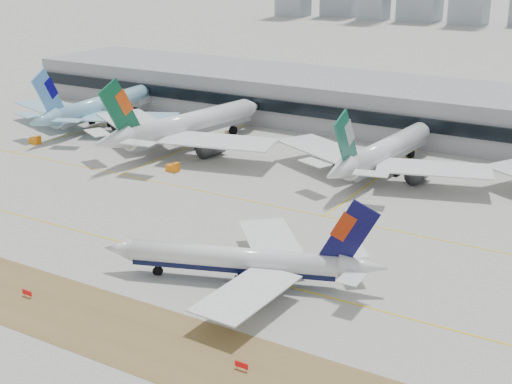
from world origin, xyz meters
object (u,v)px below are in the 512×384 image
Objects in this scene: widebody_korean at (98,108)px; widebody_eva at (185,127)px; widebody_cathay at (383,153)px; terminal at (394,106)px; taxiing_airliner at (244,261)px.

widebody_korean is 42.09m from widebody_eva.
terminal is at bearing 21.86° from widebody_cathay.
taxiing_airliner is 73.83m from widebody_cathay.
terminal is (45.05, 54.74, 0.83)m from widebody_eva.
terminal is (-17.28, 122.43, 3.24)m from taxiing_airliner.
taxiing_airliner is 92.05m from widebody_eva.
widebody_korean reaches higher than widebody_cathay.
taxiing_airliner is 128.04m from widebody_korean.
widebody_eva is (-62.34, 67.69, 2.41)m from taxiing_airliner.
taxiing_airliner is 123.69m from terminal.
widebody_cathay is at bearing -108.18° from taxiing_airliner.
widebody_eva reaches higher than terminal.
widebody_cathay is 0.22× the size of terminal.
widebody_korean reaches higher than terminal.
widebody_cathay reaches higher than taxiing_airliner.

